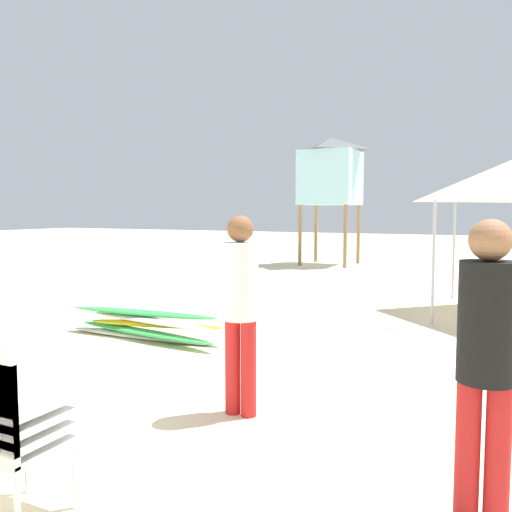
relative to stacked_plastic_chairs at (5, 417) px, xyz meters
The scene contains 6 objects.
stacked_plastic_chairs is the anchor object (origin of this frame).
surfboard_pile 4.59m from the stacked_plastic_chairs, 118.16° to the left, with size 2.65×0.82×0.40m.
lifeguard_near_left 2.18m from the stacked_plastic_chairs, 78.88° to the left, with size 0.32×0.32×1.80m.
lifeguard_near_center 2.77m from the stacked_plastic_chairs, 25.90° to the left, with size 0.32×0.32×1.79m.
lifeguard_tower 15.85m from the stacked_plastic_chairs, 101.64° to the left, with size 1.98×1.98×4.29m.
cooler_box 1.21m from the stacked_plastic_chairs, 142.98° to the left, with size 0.47×0.36×0.43m, color white.
Camera 1 is at (3.75, -2.53, 1.83)m, focal length 37.28 mm.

